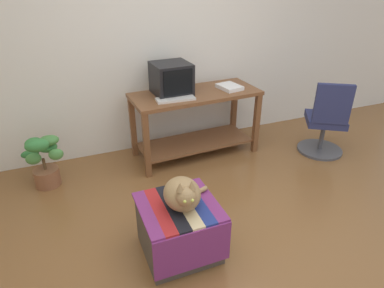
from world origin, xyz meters
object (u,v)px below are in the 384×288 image
(ottoman_with_blanket, at_px, (179,229))
(tv_monitor, at_px, (171,79))
(office_chair, at_px, (326,123))
(potted_plant, at_px, (44,161))
(desk, at_px, (195,113))
(book, at_px, (229,87))
(keyboard, at_px, (175,99))
(cat, at_px, (183,194))

(ottoman_with_blanket, bearing_deg, tv_monitor, 72.68)
(office_chair, bearing_deg, potted_plant, 22.65)
(desk, relative_size, ottoman_with_blanket, 2.53)
(book, distance_m, ottoman_with_blanket, 1.86)
(tv_monitor, xyz_separation_m, potted_plant, (-1.38, -0.12, -0.63))
(keyboard, bearing_deg, office_chair, -11.19)
(tv_monitor, bearing_deg, keyboard, -101.15)
(ottoman_with_blanket, bearing_deg, desk, 63.18)
(keyboard, height_order, book, book)
(desk, distance_m, cat, 1.59)
(cat, xyz_separation_m, office_chair, (2.07, 0.87, -0.17))
(tv_monitor, xyz_separation_m, office_chair, (1.64, -0.63, -0.53))
(book, relative_size, office_chair, 0.30)
(desk, height_order, keyboard, keyboard)
(keyboard, distance_m, book, 0.70)
(desk, bearing_deg, office_chair, -24.77)
(office_chair, bearing_deg, keyboard, 18.08)
(desk, xyz_separation_m, cat, (-0.69, -1.43, 0.04))
(ottoman_with_blanket, height_order, office_chair, office_chair)
(desk, xyz_separation_m, office_chair, (1.38, -0.56, -0.13))
(book, relative_size, potted_plant, 0.46)
(book, bearing_deg, ottoman_with_blanket, -138.79)
(desk, distance_m, potted_plant, 1.65)
(potted_plant, bearing_deg, cat, -55.35)
(ottoman_with_blanket, xyz_separation_m, cat, (0.02, -0.03, 0.33))
(desk, bearing_deg, keyboard, -155.54)
(desk, distance_m, office_chair, 1.50)
(keyboard, relative_size, cat, 1.01)
(ottoman_with_blanket, height_order, potted_plant, potted_plant)
(desk, xyz_separation_m, ottoman_with_blanket, (-0.71, -1.40, -0.29))
(desk, bearing_deg, cat, -118.29)
(ottoman_with_blanket, xyz_separation_m, potted_plant, (-0.93, 1.35, 0.06))
(office_chair, bearing_deg, desk, 10.02)
(tv_monitor, relative_size, keyboard, 1.01)
(tv_monitor, bearing_deg, ottoman_with_blanket, -109.97)
(book, distance_m, cat, 1.79)
(potted_plant, xyz_separation_m, office_chair, (3.02, -0.50, 0.10))
(ottoman_with_blanket, relative_size, potted_plant, 0.97)
(cat, bearing_deg, desk, 70.87)
(office_chair, bearing_deg, cat, 54.91)
(cat, bearing_deg, ottoman_with_blanket, 134.72)
(ottoman_with_blanket, bearing_deg, office_chair, 21.89)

